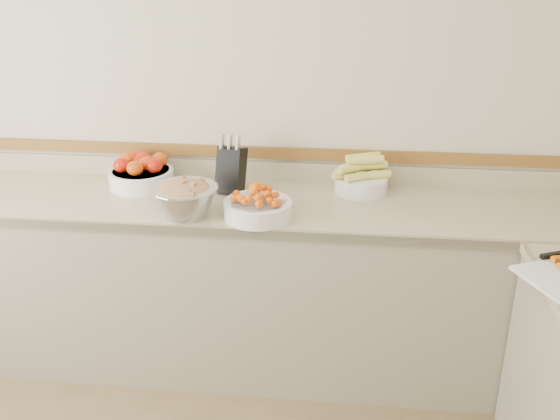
# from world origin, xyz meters

# --- Properties ---
(back_wall) EXTENTS (4.00, 0.00, 4.00)m
(back_wall) POSITION_xyz_m (0.00, 2.00, 1.30)
(back_wall) COLOR beige
(back_wall) RESTS_ON ground_plane
(counter_back) EXTENTS (4.00, 0.65, 1.08)m
(counter_back) POSITION_xyz_m (0.00, 1.68, 0.45)
(counter_back) COLOR tan
(counter_back) RESTS_ON ground_plane
(knife_block) EXTENTS (0.16, 0.18, 0.30)m
(knife_block) POSITION_xyz_m (0.06, 1.80, 1.02)
(knife_block) COLOR black
(knife_block) RESTS_ON counter_back
(tomato_bowl) EXTENTS (0.33, 0.33, 0.16)m
(tomato_bowl) POSITION_xyz_m (-0.41, 1.83, 0.97)
(tomato_bowl) COLOR white
(tomato_bowl) RESTS_ON counter_back
(cherry_tomato_bowl) EXTENTS (0.31, 0.31, 0.17)m
(cherry_tomato_bowl) POSITION_xyz_m (0.23, 1.49, 0.96)
(cherry_tomato_bowl) COLOR white
(cherry_tomato_bowl) RESTS_ON counter_back
(corn_bowl) EXTENTS (0.29, 0.26, 0.19)m
(corn_bowl) POSITION_xyz_m (0.70, 1.87, 0.97)
(corn_bowl) COLOR white
(corn_bowl) RESTS_ON counter_back
(rhubarb_bowl) EXTENTS (0.30, 0.30, 0.17)m
(rhubarb_bowl) POSITION_xyz_m (-0.09, 1.47, 0.99)
(rhubarb_bowl) COLOR #B2B2BA
(rhubarb_bowl) RESTS_ON counter_back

